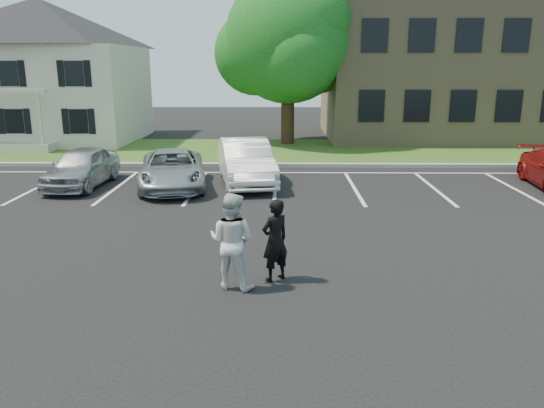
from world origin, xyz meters
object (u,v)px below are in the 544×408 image
object	(u,v)px
office_building	(516,66)
tree	(290,42)
house	(44,72)
man_white_shirt	(232,241)
car_white_sedan	(246,162)
car_silver_west	(82,167)
man_black_suit	(275,240)
car_silver_minivan	(172,169)

from	to	relation	value
office_building	tree	distance (m)	13.83
house	man_white_shirt	xyz separation A→B (m)	(12.25, -20.60, -2.88)
office_building	tree	bearing A→B (deg)	-165.46
office_building	car_white_sedan	xyz separation A→B (m)	(-15.06, -13.26, -3.36)
house	car_silver_west	size ratio (longest dim) A/B	2.52
man_white_shirt	office_building	bearing A→B (deg)	-103.33
man_black_suit	office_building	bearing A→B (deg)	-159.70
car_silver_west	man_white_shirt	bearing A→B (deg)	-52.14
car_silver_minivan	car_white_sedan	xyz separation A→B (m)	(2.55, 0.75, 0.14)
car_white_sedan	car_silver_west	bearing A→B (deg)	175.13
tree	house	bearing A→B (deg)	173.99
office_building	man_black_suit	bearing A→B (deg)	-122.01
house	tree	xyz separation A→B (m)	(13.67, -1.44, 1.52)
man_black_suit	car_silver_minivan	distance (m)	9.05
tree	car_silver_minivan	distance (m)	12.31
house	car_silver_west	distance (m)	13.68
office_building	man_black_suit	distance (m)	26.47
car_white_sedan	house	bearing A→B (deg)	126.19
office_building	man_white_shirt	size ratio (longest dim) A/B	11.86
office_building	car_white_sedan	bearing A→B (deg)	-138.65
house	man_white_shirt	world-z (taller)	house
car_silver_minivan	house	bearing A→B (deg)	118.06
man_black_suit	man_white_shirt	size ratio (longest dim) A/B	0.89
man_white_shirt	house	bearing A→B (deg)	-39.49
house	car_silver_minivan	xyz separation A→B (m)	(9.39, -11.99, -3.17)
office_building	tree	xyz separation A→B (m)	(-13.33, -3.46, 1.19)
car_silver_west	car_white_sedan	size ratio (longest dim) A/B	0.84
house	man_white_shirt	size ratio (longest dim) A/B	5.45
tree	man_black_suit	world-z (taller)	tree
car_silver_minivan	office_building	bearing A→B (deg)	28.48
office_building	tree	size ratio (longest dim) A/B	2.55
office_building	house	bearing A→B (deg)	-175.72
car_silver_minivan	car_white_sedan	bearing A→B (deg)	6.31
house	car_silver_west	xyz separation A→B (m)	(6.13, -11.81, -3.13)
car_silver_minivan	car_white_sedan	distance (m)	2.66
man_black_suit	car_silver_minivan	bearing A→B (deg)	-103.61
man_black_suit	car_silver_minivan	world-z (taller)	man_black_suit
office_building	car_silver_west	world-z (taller)	office_building
tree	car_silver_west	distance (m)	13.64
man_white_shirt	car_white_sedan	bearing A→B (deg)	-68.30
house	man_white_shirt	bearing A→B (deg)	-59.26
man_black_suit	car_silver_minivan	size ratio (longest dim) A/B	0.36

